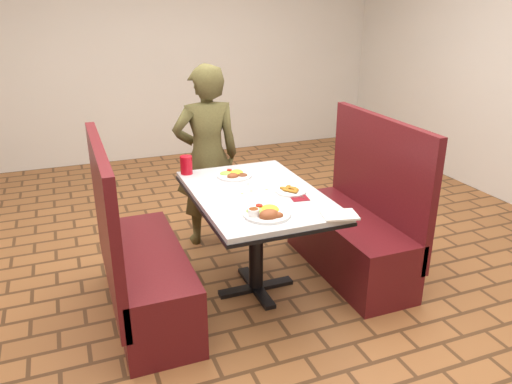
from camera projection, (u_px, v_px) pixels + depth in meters
room at (256, 6)px, 2.89m from camera, size 7.00×7.04×2.82m
dining_table at (256, 205)px, 3.35m from camera, size 0.81×1.21×0.75m
booth_bench_left at (140, 269)px, 3.20m from camera, size 0.47×1.20×1.17m
booth_bench_right at (355, 230)px, 3.74m from camera, size 0.47×1.20×1.17m
diner_person at (207, 157)px, 4.06m from camera, size 0.56×0.37×1.50m
near_dinner_plate at (266, 211)px, 2.94m from camera, size 0.28×0.28×0.09m
far_dinner_plate at (234, 173)px, 3.60m from camera, size 0.25×0.25×0.06m
plantain_plate at (291, 190)px, 3.31m from camera, size 0.20×0.20×0.03m
maroon_napkin at (300, 198)px, 3.21m from camera, size 0.12×0.12×0.00m
spoon_utensil at (295, 195)px, 3.25m from camera, size 0.07×0.13×0.00m
red_tumbler at (186, 165)px, 3.64m from camera, size 0.09×0.09×0.13m
paper_napkin at (340, 215)px, 2.95m from camera, size 0.23×0.20×0.01m
knife_utensil at (262, 211)px, 3.00m from camera, size 0.05×0.16×0.00m
fork_utensil at (265, 211)px, 2.98m from camera, size 0.07×0.15×0.00m
lettuce_shreds at (258, 188)px, 3.38m from camera, size 0.28×0.32×0.00m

